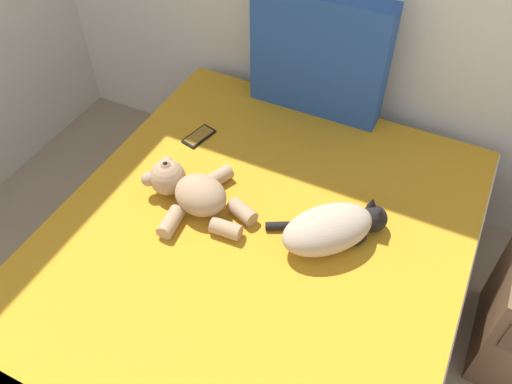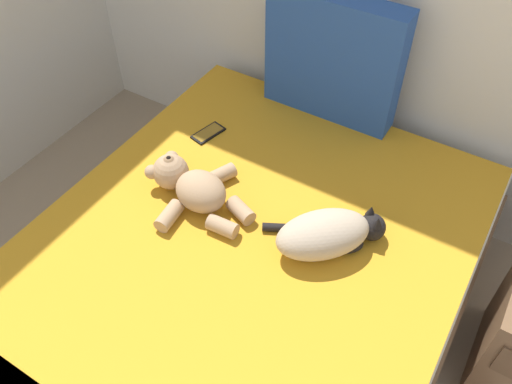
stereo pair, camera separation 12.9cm
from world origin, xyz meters
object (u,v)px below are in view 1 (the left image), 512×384
at_px(patterned_cushion, 319,55).
at_px(teddy_bear, 191,191).
at_px(cat, 332,228).
at_px(bed, 242,298).
at_px(cell_phone, 199,136).

relative_size(patterned_cushion, teddy_bear, 1.26).
relative_size(cat, teddy_bear, 0.88).
height_order(patterned_cushion, teddy_bear, patterned_cushion).
bearing_deg(patterned_cushion, bed, -84.39).
height_order(bed, cell_phone, cell_phone).
bearing_deg(teddy_bear, cat, 5.95).
distance_m(patterned_cushion, teddy_bear, 0.82).
bearing_deg(patterned_cushion, cell_phone, -131.29).
bearing_deg(cat, cell_phone, 157.98).
bearing_deg(cat, patterned_cushion, 115.91).
height_order(cat, teddy_bear, teddy_bear).
xyz_separation_m(bed, teddy_bear, (-0.29, 0.15, 0.33)).
relative_size(bed, cat, 4.87).
bearing_deg(teddy_bear, cell_phone, 116.46).
height_order(cat, cell_phone, cat).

